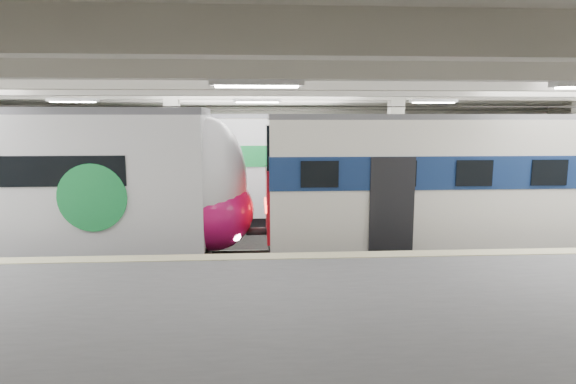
{
  "coord_description": "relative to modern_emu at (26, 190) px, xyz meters",
  "views": [
    {
      "loc": [
        0.01,
        -14.33,
        4.35
      ],
      "look_at": [
        0.96,
        1.0,
        2.0
      ],
      "focal_mm": 30.0,
      "sensor_mm": 36.0,
      "label": 1
    }
  ],
  "objects": [
    {
      "name": "far_train",
      "position": [
        3.73,
        5.5,
        0.05
      ],
      "size": [
        14.23,
        3.1,
        4.52
      ],
      "rotation": [
        0.0,
        0.0,
        -0.01
      ],
      "color": "white",
      "rests_on": "ground"
    },
    {
      "name": "station_hall",
      "position": [
        6.78,
        -1.74,
        0.96
      ],
      "size": [
        36.0,
        24.0,
        5.75
      ],
      "color": "black",
      "rests_on": "ground"
    },
    {
      "name": "older_rer",
      "position": [
        13.78,
        0.0,
        0.06
      ],
      "size": [
        13.58,
        3.0,
        4.47
      ],
      "color": "white",
      "rests_on": "ground"
    },
    {
      "name": "modern_emu",
      "position": [
        0.0,
        0.0,
        0.0
      ],
      "size": [
        14.52,
        3.0,
        4.65
      ],
      "color": "white",
      "rests_on": "ground"
    }
  ]
}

